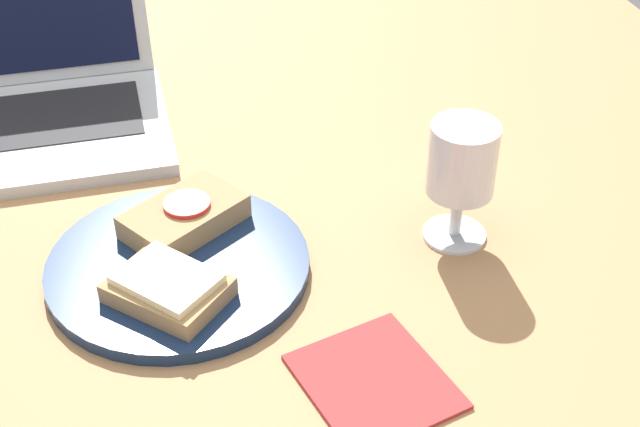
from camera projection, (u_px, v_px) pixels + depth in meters
wooden_table at (253, 275)px, 89.81cm from camera, size 140.00×140.00×3.00cm
plate at (178, 266)px, 87.49cm from camera, size 25.82×25.82×1.40cm
sandwich_with_tomato at (184, 216)px, 90.62cm from camera, size 13.96×12.67×3.09cm
sandwich_with_cheese at (168, 287)px, 81.97cm from camera, size 12.69×12.69×2.71cm
wine_glass at (462, 166)px, 87.31cm from camera, size 6.84×6.84×13.24cm
laptop at (21, 93)px, 108.67cm from camera, size 34.03×30.02×20.92cm
napkin at (375, 381)px, 75.96cm from camera, size 14.25×15.25×0.40cm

